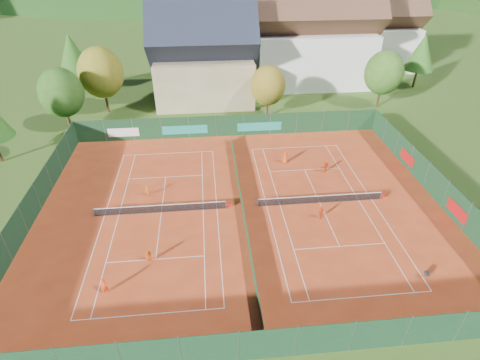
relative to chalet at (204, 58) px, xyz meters
name	(u,v)px	position (x,y,z in m)	size (l,w,h in m)	color
ground	(242,208)	(3.00, -30.00, -6.64)	(600.00, 600.00, 0.00)	#2E4D18
clay_pad	(242,207)	(3.00, -30.00, -6.62)	(40.00, 32.00, 0.01)	#B63C1A
court_markings_left	(161,212)	(-5.00, -30.00, -6.61)	(11.03, 23.83, 0.00)	white
court_markings_right	(320,203)	(11.00, -30.00, -6.61)	(11.03, 23.83, 0.00)	white
tennis_net_left	(162,208)	(-4.85, -30.00, -6.12)	(13.30, 0.10, 1.02)	#59595B
tennis_net_right	(322,199)	(11.15, -30.00, -6.12)	(13.30, 0.10, 1.02)	#59595B
court_divider	(242,204)	(3.00, -30.00, -6.12)	(0.03, 28.80, 1.00)	#153B22
fence_north	(226,126)	(2.54, -14.01, -5.16)	(40.00, 0.10, 3.00)	#12341B
fence_south	(268,344)	(3.00, -46.00, -5.12)	(40.00, 0.04, 3.00)	#12321D
fence_west	(30,208)	(-17.00, -30.00, -5.12)	(0.04, 32.00, 3.00)	#12331E
fence_east	(435,184)	(23.00, -29.95, -5.14)	(0.09, 32.00, 3.00)	#14371E
chalet	(204,58)	(0.00, 0.00, 0.00)	(16.20, 12.00, 16.00)	#C0B087
hotel_block_a	(313,41)	(19.00, 6.00, 0.76)	(21.60, 11.00, 17.25)	silver
hotel_block_b	(372,34)	(33.00, 14.00, -0.01)	(17.28, 10.00, 15.50)	silver
tree_west_front	(61,93)	(-19.00, -10.00, -1.23)	(5.72, 5.72, 8.69)	#4A301A
tree_west_mid	(101,73)	(-15.00, -4.00, -0.56)	(6.44, 6.44, 9.78)	#4C2F1B
tree_west_back	(72,54)	(-21.00, 4.00, 0.11)	(5.60, 5.60, 10.00)	#4D331B
tree_center	(268,86)	(9.00, -8.00, -1.91)	(5.01, 5.01, 7.60)	#4B301B
tree_east_front	(384,73)	(27.00, -6.00, -1.23)	(5.72, 5.72, 8.69)	#442B18
tree_east_mid	(422,52)	(37.00, 2.00, -0.56)	(5.04, 5.04, 9.00)	#473019
tree_east_back	(360,38)	(29.00, 10.00, 0.12)	(7.15, 7.15, 10.86)	#422C17
mountain_backdrop	(249,42)	(31.54, 203.48, -46.26)	(820.00, 530.00, 242.00)	black
ball_hopper	(427,273)	(16.64, -40.59, -6.07)	(0.34, 0.34, 0.80)	slate
loose_ball_0	(175,248)	(-3.40, -35.19, -6.59)	(0.07, 0.07, 0.07)	#CCD833
loose_ball_1	(282,278)	(5.28, -39.50, -6.59)	(0.07, 0.07, 0.07)	#CCD833
loose_ball_2	(235,196)	(2.49, -27.97, -6.59)	(0.07, 0.07, 0.07)	#CCD833
player_left_near	(104,286)	(-8.45, -39.60, -5.88)	(0.55, 0.36, 1.50)	#EC4915
player_left_mid	(149,257)	(-5.43, -36.70, -5.97)	(0.64, 0.50, 1.31)	orange
player_left_far	(148,191)	(-6.55, -27.05, -6.02)	(0.78, 0.45, 1.21)	#CE5812
player_right_near	(321,213)	(10.35, -32.44, -5.94)	(0.81, 0.34, 1.38)	#EF4D15
player_right_far_a	(285,157)	(9.02, -21.78, -5.86)	(0.75, 0.49, 1.53)	#D94D13
player_right_far_b	(325,167)	(13.16, -24.29, -5.93)	(1.28, 0.41, 1.38)	#DD4713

